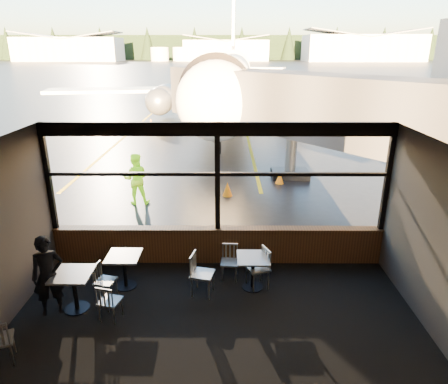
{
  "coord_description": "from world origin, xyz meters",
  "views": [
    {
      "loc": [
        0.2,
        -8.84,
        5.02
      ],
      "look_at": [
        0.15,
        1.0,
        1.5
      ],
      "focal_mm": 32.0,
      "sensor_mm": 36.0,
      "label": 1
    }
  ],
  "objects_px": {
    "chair_near_e": "(258,268)",
    "cone_wing": "(151,122)",
    "airliner": "(228,47)",
    "chair_near_w": "(202,274)",
    "cafe_table_near": "(253,273)",
    "chair_near_n": "(229,263)",
    "chair_mid_s": "(110,301)",
    "chair_mid_w": "(106,281)",
    "ground_crew": "(136,179)",
    "jet_bridge": "(320,127)",
    "cafe_table_left": "(75,291)",
    "passenger": "(48,276)",
    "cone_extra": "(227,189)",
    "cone_nose": "(280,178)",
    "cafe_table_mid": "(125,271)"
  },
  "relations": [
    {
      "from": "chair_mid_s",
      "to": "chair_mid_w",
      "type": "distance_m",
      "value": 0.76
    },
    {
      "from": "chair_near_e",
      "to": "cone_extra",
      "type": "bearing_deg",
      "value": -16.04
    },
    {
      "from": "chair_mid_s",
      "to": "passenger",
      "type": "height_order",
      "value": "passenger"
    },
    {
      "from": "chair_near_n",
      "to": "chair_mid_s",
      "type": "bearing_deg",
      "value": 36.68
    },
    {
      "from": "cafe_table_left",
      "to": "chair_near_e",
      "type": "distance_m",
      "value": 3.84
    },
    {
      "from": "cafe_table_mid",
      "to": "chair_mid_w",
      "type": "distance_m",
      "value": 0.53
    },
    {
      "from": "chair_mid_w",
      "to": "passenger",
      "type": "relative_size",
      "value": 0.49
    },
    {
      "from": "jet_bridge",
      "to": "chair_near_w",
      "type": "xyz_separation_m",
      "value": [
        -3.9,
        -6.9,
        -1.92
      ]
    },
    {
      "from": "cafe_table_near",
      "to": "cone_nose",
      "type": "height_order",
      "value": "cafe_table_near"
    },
    {
      "from": "cafe_table_mid",
      "to": "chair_mid_w",
      "type": "xyz_separation_m",
      "value": [
        -0.3,
        -0.44,
        0.01
      ]
    },
    {
      "from": "jet_bridge",
      "to": "ground_crew",
      "type": "xyz_separation_m",
      "value": [
        -6.47,
        -1.45,
        -1.53
      ]
    },
    {
      "from": "cafe_table_near",
      "to": "chair_near_n",
      "type": "height_order",
      "value": "chair_near_n"
    },
    {
      "from": "ground_crew",
      "to": "cone_wing",
      "type": "bearing_deg",
      "value": -87.72
    },
    {
      "from": "chair_near_w",
      "to": "cone_nose",
      "type": "bearing_deg",
      "value": 173.67
    },
    {
      "from": "cafe_table_left",
      "to": "cone_extra",
      "type": "height_order",
      "value": "cafe_table_left"
    },
    {
      "from": "chair_near_n",
      "to": "chair_mid_w",
      "type": "bearing_deg",
      "value": 20.77
    },
    {
      "from": "chair_near_e",
      "to": "cone_wing",
      "type": "xyz_separation_m",
      "value": [
        -5.94,
        19.98,
        -0.22
      ]
    },
    {
      "from": "airliner",
      "to": "passenger",
      "type": "xyz_separation_m",
      "value": [
        -3.62,
        -24.5,
        -4.37
      ]
    },
    {
      "from": "jet_bridge",
      "to": "chair_mid_s",
      "type": "xyz_separation_m",
      "value": [
        -5.65,
        -7.77,
        -2.0
      ]
    },
    {
      "from": "airliner",
      "to": "chair_near_w",
      "type": "height_order",
      "value": "airliner"
    },
    {
      "from": "cafe_table_near",
      "to": "chair_near_n",
      "type": "xyz_separation_m",
      "value": [
        -0.51,
        0.38,
        0.03
      ]
    },
    {
      "from": "cafe_table_near",
      "to": "cafe_table_left",
      "type": "bearing_deg",
      "value": -167.6
    },
    {
      "from": "cafe_table_near",
      "to": "chair_near_e",
      "type": "height_order",
      "value": "chair_near_e"
    },
    {
      "from": "cafe_table_near",
      "to": "jet_bridge",
      "type": "bearing_deg",
      "value": 67.13
    },
    {
      "from": "chair_near_e",
      "to": "passenger",
      "type": "height_order",
      "value": "passenger"
    },
    {
      "from": "airliner",
      "to": "passenger",
      "type": "distance_m",
      "value": 25.15
    },
    {
      "from": "airliner",
      "to": "ground_crew",
      "type": "bearing_deg",
      "value": -97.33
    },
    {
      "from": "jet_bridge",
      "to": "cone_extra",
      "type": "bearing_deg",
      "value": -167.98
    },
    {
      "from": "cone_extra",
      "to": "ground_crew",
      "type": "bearing_deg",
      "value": -166.76
    },
    {
      "from": "ground_crew",
      "to": "jet_bridge",
      "type": "bearing_deg",
      "value": -173.43
    },
    {
      "from": "airliner",
      "to": "chair_mid_s",
      "type": "relative_size",
      "value": 41.88
    },
    {
      "from": "cone_extra",
      "to": "chair_mid_w",
      "type": "bearing_deg",
      "value": -112.2
    },
    {
      "from": "cafe_table_left",
      "to": "ground_crew",
      "type": "height_order",
      "value": "ground_crew"
    },
    {
      "from": "chair_near_w",
      "to": "ground_crew",
      "type": "distance_m",
      "value": 6.04
    },
    {
      "from": "chair_mid_s",
      "to": "passenger",
      "type": "distance_m",
      "value": 1.33
    },
    {
      "from": "airliner",
      "to": "chair_near_w",
      "type": "xyz_separation_m",
      "value": [
        -0.63,
        -23.87,
        -4.72
      ]
    },
    {
      "from": "passenger",
      "to": "cone_extra",
      "type": "distance_m",
      "value": 7.71
    },
    {
      "from": "chair_mid_s",
      "to": "cone_nose",
      "type": "bearing_deg",
      "value": 76.82
    },
    {
      "from": "chair_near_e",
      "to": "jet_bridge",
      "type": "bearing_deg",
      "value": -44.5
    },
    {
      "from": "chair_near_n",
      "to": "cone_wing",
      "type": "xyz_separation_m",
      "value": [
        -5.32,
        19.63,
        -0.16
      ]
    },
    {
      "from": "chair_mid_s",
      "to": "chair_mid_w",
      "type": "bearing_deg",
      "value": 126.33
    },
    {
      "from": "cone_nose",
      "to": "cone_wing",
      "type": "height_order",
      "value": "cone_wing"
    },
    {
      "from": "chair_mid_w",
      "to": "ground_crew",
      "type": "relative_size",
      "value": 0.46
    },
    {
      "from": "cafe_table_near",
      "to": "chair_near_n",
      "type": "relative_size",
      "value": 0.93
    },
    {
      "from": "cone_wing",
      "to": "chair_near_e",
      "type": "bearing_deg",
      "value": -73.45
    },
    {
      "from": "ground_crew",
      "to": "cone_nose",
      "type": "height_order",
      "value": "ground_crew"
    },
    {
      "from": "chair_near_w",
      "to": "chair_near_n",
      "type": "bearing_deg",
      "value": 149.5
    },
    {
      "from": "airliner",
      "to": "cone_wing",
      "type": "relative_size",
      "value": 68.61
    },
    {
      "from": "cafe_table_near",
      "to": "cone_nose",
      "type": "bearing_deg",
      "value": 78.29
    },
    {
      "from": "chair_near_w",
      "to": "passenger",
      "type": "height_order",
      "value": "passenger"
    }
  ]
}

